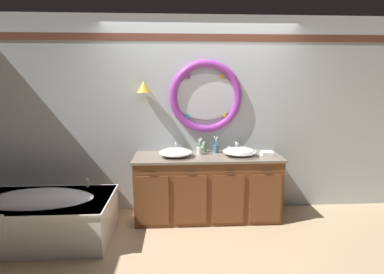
{
  "coord_description": "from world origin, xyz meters",
  "views": [
    {
      "loc": [
        -0.31,
        -3.23,
        1.79
      ],
      "look_at": [
        -0.12,
        0.25,
        1.09
      ],
      "focal_mm": 26.64,
      "sensor_mm": 36.0,
      "label": 1
    }
  ],
  "objects_px": {
    "sink_basin_left": "(176,152)",
    "folded_hand_towel": "(267,153)",
    "toothbrush_holder_left": "(200,150)",
    "bathtub": "(41,215)",
    "toothbrush_holder_right": "(216,148)",
    "sink_basin_right": "(240,152)",
    "soap_dispenser": "(204,147)"
  },
  "relations": [
    {
      "from": "bathtub",
      "to": "sink_basin_right",
      "type": "height_order",
      "value": "sink_basin_right"
    },
    {
      "from": "sink_basin_left",
      "to": "folded_hand_towel",
      "type": "bearing_deg",
      "value": 0.5
    },
    {
      "from": "toothbrush_holder_left",
      "to": "toothbrush_holder_right",
      "type": "height_order",
      "value": "same"
    },
    {
      "from": "bathtub",
      "to": "toothbrush_holder_left",
      "type": "height_order",
      "value": "toothbrush_holder_left"
    },
    {
      "from": "toothbrush_holder_left",
      "to": "folded_hand_towel",
      "type": "xyz_separation_m",
      "value": [
        0.86,
        -0.09,
        -0.03
      ]
    },
    {
      "from": "bathtub",
      "to": "sink_basin_right",
      "type": "distance_m",
      "value": 2.44
    },
    {
      "from": "toothbrush_holder_right",
      "to": "folded_hand_towel",
      "type": "bearing_deg",
      "value": -14.67
    },
    {
      "from": "sink_basin_left",
      "to": "toothbrush_holder_right",
      "type": "bearing_deg",
      "value": 18.37
    },
    {
      "from": "bathtub",
      "to": "soap_dispenser",
      "type": "distance_m",
      "value": 2.09
    },
    {
      "from": "toothbrush_holder_left",
      "to": "soap_dispenser",
      "type": "height_order",
      "value": "toothbrush_holder_left"
    },
    {
      "from": "bathtub",
      "to": "toothbrush_holder_left",
      "type": "relative_size",
      "value": 7.13
    },
    {
      "from": "sink_basin_left",
      "to": "sink_basin_right",
      "type": "distance_m",
      "value": 0.81
    },
    {
      "from": "sink_basin_right",
      "to": "folded_hand_towel",
      "type": "relative_size",
      "value": 2.7
    },
    {
      "from": "sink_basin_right",
      "to": "folded_hand_towel",
      "type": "xyz_separation_m",
      "value": [
        0.36,
        0.01,
        -0.03
      ]
    },
    {
      "from": "bathtub",
      "to": "toothbrush_holder_right",
      "type": "xyz_separation_m",
      "value": [
        2.05,
        0.61,
        0.6
      ]
    },
    {
      "from": "toothbrush_holder_right",
      "to": "soap_dispenser",
      "type": "height_order",
      "value": "toothbrush_holder_right"
    },
    {
      "from": "bathtub",
      "to": "toothbrush_holder_left",
      "type": "bearing_deg",
      "value": 16.19
    },
    {
      "from": "sink_basin_left",
      "to": "toothbrush_holder_right",
      "type": "xyz_separation_m",
      "value": [
        0.53,
        0.18,
        0.01
      ]
    },
    {
      "from": "sink_basin_left",
      "to": "soap_dispenser",
      "type": "height_order",
      "value": "soap_dispenser"
    },
    {
      "from": "bathtub",
      "to": "sink_basin_left",
      "type": "height_order",
      "value": "sink_basin_left"
    },
    {
      "from": "folded_hand_towel",
      "to": "toothbrush_holder_right",
      "type": "bearing_deg",
      "value": 165.33
    },
    {
      "from": "toothbrush_holder_left",
      "to": "folded_hand_towel",
      "type": "distance_m",
      "value": 0.87
    },
    {
      "from": "toothbrush_holder_right",
      "to": "bathtub",
      "type": "bearing_deg",
      "value": -163.5
    },
    {
      "from": "bathtub",
      "to": "toothbrush_holder_right",
      "type": "relative_size",
      "value": 7.14
    },
    {
      "from": "sink_basin_left",
      "to": "toothbrush_holder_right",
      "type": "distance_m",
      "value": 0.56
    },
    {
      "from": "toothbrush_holder_left",
      "to": "toothbrush_holder_right",
      "type": "bearing_deg",
      "value": 18.96
    },
    {
      "from": "bathtub",
      "to": "sink_basin_right",
      "type": "bearing_deg",
      "value": 10.46
    },
    {
      "from": "bathtub",
      "to": "sink_basin_left",
      "type": "xyz_separation_m",
      "value": [
        1.52,
        0.43,
        0.59
      ]
    },
    {
      "from": "sink_basin_right",
      "to": "soap_dispenser",
      "type": "relative_size",
      "value": 2.96
    },
    {
      "from": "sink_basin_left",
      "to": "toothbrush_holder_left",
      "type": "bearing_deg",
      "value": 17.95
    },
    {
      "from": "soap_dispenser",
      "to": "bathtub",
      "type": "bearing_deg",
      "value": -161.08
    },
    {
      "from": "bathtub",
      "to": "folded_hand_towel",
      "type": "distance_m",
      "value": 2.78
    }
  ]
}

